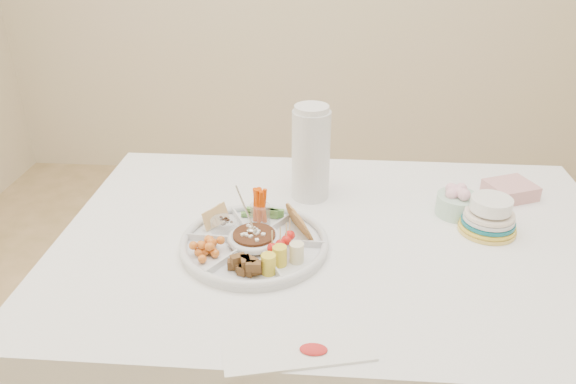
# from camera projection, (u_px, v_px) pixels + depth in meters

# --- Properties ---
(dining_table) EXTENTS (1.52, 1.02, 0.76)m
(dining_table) POSITION_uv_depth(u_px,v_px,m) (335.00, 342.00, 1.70)
(dining_table) COLOR white
(dining_table) RESTS_ON floor
(party_tray) EXTENTS (0.39, 0.39, 0.04)m
(party_tray) POSITION_uv_depth(u_px,v_px,m) (254.00, 241.00, 1.46)
(party_tray) COLOR silver
(party_tray) RESTS_ON dining_table
(bean_dip) EXTENTS (0.11, 0.11, 0.04)m
(bean_dip) POSITION_uv_depth(u_px,v_px,m) (254.00, 239.00, 1.45)
(bean_dip) COLOR #362112
(bean_dip) RESTS_ON party_tray
(tortillas) EXTENTS (0.10, 0.10, 0.06)m
(tortillas) POSITION_uv_depth(u_px,v_px,m) (300.00, 224.00, 1.49)
(tortillas) COLOR #AB803A
(tortillas) RESTS_ON party_tray
(carrot_cucumber) EXTENTS (0.11, 0.11, 0.10)m
(carrot_cucumber) POSITION_uv_depth(u_px,v_px,m) (262.00, 203.00, 1.55)
(carrot_cucumber) COLOR #DB4100
(carrot_cucumber) RESTS_ON party_tray
(pita_raisins) EXTENTS (0.10, 0.10, 0.05)m
(pita_raisins) POSITION_uv_depth(u_px,v_px,m) (217.00, 219.00, 1.51)
(pita_raisins) COLOR tan
(pita_raisins) RESTS_ON party_tray
(cherries) EXTENTS (0.10, 0.10, 0.04)m
(cherries) POSITION_uv_depth(u_px,v_px,m) (206.00, 248.00, 1.40)
(cherries) COLOR orange
(cherries) RESTS_ON party_tray
(granola_chunks) EXTENTS (0.10, 0.10, 0.04)m
(granola_chunks) POSITION_uv_depth(u_px,v_px,m) (245.00, 265.00, 1.33)
(granola_chunks) COLOR #4E3417
(granola_chunks) RESTS_ON party_tray
(banana_tomato) EXTENTS (0.12, 0.12, 0.09)m
(banana_tomato) POSITION_uv_depth(u_px,v_px,m) (295.00, 245.00, 1.37)
(banana_tomato) COLOR #D8BD67
(banana_tomato) RESTS_ON party_tray
(cup_stack) EXTENTS (0.09, 0.09, 0.20)m
(cup_stack) POSITION_uv_depth(u_px,v_px,m) (314.00, 161.00, 1.71)
(cup_stack) COLOR beige
(cup_stack) RESTS_ON dining_table
(thermos) EXTENTS (0.14, 0.14, 0.30)m
(thermos) POSITION_uv_depth(u_px,v_px,m) (311.00, 152.00, 1.66)
(thermos) COLOR silver
(thermos) RESTS_ON dining_table
(flower_bowl) EXTENTS (0.15, 0.15, 0.09)m
(flower_bowl) POSITION_uv_depth(u_px,v_px,m) (458.00, 200.00, 1.61)
(flower_bowl) COLOR #B5C4BE
(flower_bowl) RESTS_ON dining_table
(napkin_stack) EXTENTS (0.17, 0.16, 0.04)m
(napkin_stack) POSITION_uv_depth(u_px,v_px,m) (510.00, 190.00, 1.71)
(napkin_stack) COLOR #D99798
(napkin_stack) RESTS_ON dining_table
(plate_stack) EXTENTS (0.19, 0.19, 0.10)m
(plate_stack) POSITION_uv_depth(u_px,v_px,m) (489.00, 215.00, 1.52)
(plate_stack) COLOR gold
(plate_stack) RESTS_ON dining_table
(placemat) EXTENTS (0.32, 0.17, 0.01)m
(placemat) POSITION_uv_depth(u_px,v_px,m) (299.00, 351.00, 1.13)
(placemat) COLOR white
(placemat) RESTS_ON dining_table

